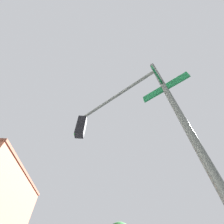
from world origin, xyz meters
name	(u,v)px	position (x,y,z in m)	size (l,w,h in m)	color
traffic_signal_near	(118,120)	(-6.41, -5.70, 3.82)	(2.55, 2.71, 5.36)	#474C47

